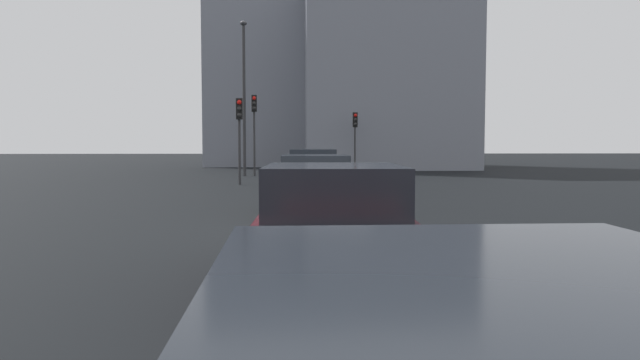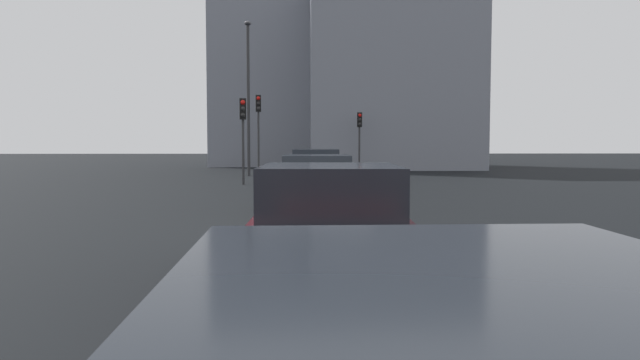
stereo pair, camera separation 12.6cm
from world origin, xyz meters
The scene contains 10 objects.
ground_plane centered at (0.00, 0.00, -0.10)m, with size 160.00×160.00×0.20m, color black.
car_silver_lead centered at (8.11, -0.19, 0.76)m, with size 4.10×2.07×1.59m.
car_beige_second centered at (2.38, -0.10, 0.74)m, with size 4.50×2.11×1.52m.
car_maroon_third centered at (-5.32, -0.09, 0.75)m, with size 4.55×2.22×1.56m.
traffic_light_near_left centered at (12.82, 2.77, 2.67)m, with size 0.33×0.30×3.70m.
traffic_light_near_right centered at (23.49, -3.27, 2.63)m, with size 0.32×0.29×3.64m.
traffic_light_far_left centered at (19.46, 2.59, 3.12)m, with size 0.32×0.30×4.36m.
street_lamp_kerbside centered at (19.45, 3.12, 4.80)m, with size 0.56×0.36×8.27m.
building_facade_left centered at (30.10, -6.00, 6.69)m, with size 10.93×11.33×13.39m, color gray.
building_facade_center centered at (36.79, 2.00, 7.71)m, with size 12.79×10.14×15.42m, color gray.
Camera 2 is at (-12.78, 0.27, 1.85)m, focal length 33.40 mm.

